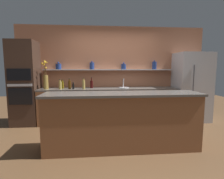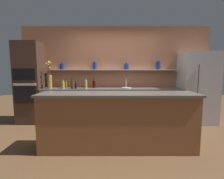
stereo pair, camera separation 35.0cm
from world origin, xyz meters
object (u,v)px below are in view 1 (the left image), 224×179
(oven_tower, at_px, (25,83))
(flower_vase, at_px, (46,80))
(refrigerator, at_px, (191,87))
(bottle_wine_3, at_px, (92,84))
(bottle_spirit_4, at_px, (70,85))
(bottle_spirit_5, at_px, (84,85))
(sink_fixture, at_px, (124,87))
(bottle_oil_6, at_px, (63,85))
(bottle_sauce_2, at_px, (73,86))
(bottle_sauce_1, at_px, (83,85))
(bottle_spirit_0, at_px, (60,85))

(oven_tower, distance_m, flower_vase, 0.55)
(refrigerator, relative_size, bottle_wine_3, 6.44)
(refrigerator, xyz_separation_m, bottle_spirit_4, (-3.30, -0.05, 0.10))
(bottle_spirit_5, bearing_deg, sink_fixture, 9.07)
(bottle_spirit_4, distance_m, bottle_oil_6, 0.24)
(bottle_sauce_2, relative_size, bottle_oil_6, 0.71)
(oven_tower, bearing_deg, bottle_sauce_1, 4.18)
(bottle_oil_6, bearing_deg, bottle_sauce_2, -30.71)
(oven_tower, distance_m, bottle_wine_3, 1.69)
(sink_fixture, xyz_separation_m, bottle_spirit_0, (-1.65, -0.14, 0.08))
(sink_fixture, distance_m, bottle_spirit_4, 1.43)
(bottle_sauce_2, bearing_deg, bottle_wine_3, 26.08)
(bottle_sauce_1, bearing_deg, bottle_oil_6, -172.64)
(oven_tower, xyz_separation_m, flower_vase, (0.54, -0.08, 0.08))
(bottle_sauce_1, xyz_separation_m, bottle_sauce_2, (-0.24, -0.25, -0.01))
(bottle_wine_3, relative_size, bottle_spirit_5, 1.03)
(bottle_sauce_1, bearing_deg, bottle_spirit_5, -84.12)
(oven_tower, xyz_separation_m, bottle_sauce_2, (1.23, -0.14, -0.07))
(bottle_spirit_0, relative_size, bottle_sauce_1, 1.34)
(oven_tower, bearing_deg, sink_fixture, 0.28)
(bottle_wine_3, bearing_deg, flower_vase, -172.23)
(bottle_spirit_4, bearing_deg, refrigerator, 0.87)
(bottle_wine_3, bearing_deg, sink_fixture, -4.50)
(sink_fixture, bearing_deg, bottle_oil_6, 179.11)
(bottle_spirit_4, height_order, bottle_oil_6, bottle_spirit_4)
(sink_fixture, distance_m, bottle_wine_3, 0.87)
(refrigerator, height_order, bottle_sauce_1, refrigerator)
(refrigerator, height_order, sink_fixture, refrigerator)
(bottle_spirit_0, height_order, bottle_wine_3, bottle_wine_3)
(oven_tower, height_order, bottle_wine_3, oven_tower)
(flower_vase, bearing_deg, bottle_spirit_5, -4.84)
(bottle_spirit_0, bearing_deg, sink_fixture, 4.87)
(bottle_sauce_1, bearing_deg, oven_tower, -175.82)
(bottle_sauce_1, height_order, bottle_wine_3, bottle_wine_3)
(sink_fixture, relative_size, bottle_spirit_0, 1.08)
(refrigerator, distance_m, flower_vase, 3.90)
(bottle_sauce_1, xyz_separation_m, bottle_oil_6, (-0.54, -0.07, 0.02))
(bottle_wine_3, bearing_deg, bottle_spirit_5, -128.83)
(bottle_sauce_1, relative_size, bottle_wine_3, 0.65)
(flower_vase, bearing_deg, oven_tower, 172.01)
(bottle_sauce_2, xyz_separation_m, bottle_spirit_5, (0.26, -0.02, 0.05))
(flower_vase, distance_m, bottle_sauce_2, 0.71)
(bottle_sauce_1, relative_size, bottle_spirit_4, 0.70)
(sink_fixture, bearing_deg, bottle_sauce_1, 175.02)
(oven_tower, relative_size, bottle_spirit_0, 8.43)
(bottle_sauce_1, relative_size, bottle_spirit_5, 0.67)
(bottle_spirit_5, bearing_deg, bottle_spirit_4, 169.13)
(refrigerator, xyz_separation_m, bottle_spirit_0, (-3.53, -0.09, 0.09))
(refrigerator, height_order, bottle_oil_6, refrigerator)
(sink_fixture, bearing_deg, bottle_wine_3, 175.50)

